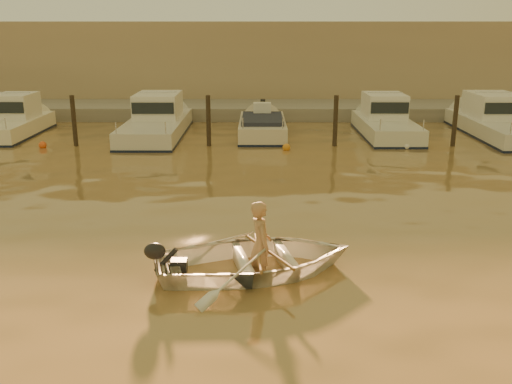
{
  "coord_description": "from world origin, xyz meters",
  "views": [
    {
      "loc": [
        1.72,
        -8.48,
        4.64
      ],
      "look_at": [
        1.69,
        4.73,
        0.75
      ],
      "focal_mm": 40.0,
      "sensor_mm": 36.0,
      "label": 1
    }
  ],
  "objects_px": {
    "moored_boat_4": "(386,121)",
    "moored_boat_5": "(498,121)",
    "waterfront_building": "(229,63)",
    "person": "(261,245)",
    "moored_boat_1": "(12,121)",
    "moored_boat_3": "(262,130)",
    "moored_boat_2": "(156,121)",
    "dinghy": "(256,259)"
  },
  "relations": [
    {
      "from": "moored_boat_4",
      "to": "waterfront_building",
      "type": "bearing_deg",
      "value": 123.54
    },
    {
      "from": "moored_boat_1",
      "to": "waterfront_building",
      "type": "bearing_deg",
      "value": 51.08
    },
    {
      "from": "dinghy",
      "to": "moored_boat_5",
      "type": "xyz_separation_m",
      "value": [
        10.44,
        14.27,
        0.34
      ]
    },
    {
      "from": "moored_boat_1",
      "to": "waterfront_building",
      "type": "height_order",
      "value": "waterfront_building"
    },
    {
      "from": "dinghy",
      "to": "moored_boat_3",
      "type": "relative_size",
      "value": 0.68
    },
    {
      "from": "dinghy",
      "to": "moored_boat_2",
      "type": "distance_m",
      "value": 14.92
    },
    {
      "from": "dinghy",
      "to": "moored_boat_2",
      "type": "xyz_separation_m",
      "value": [
        -4.35,
        14.27,
        0.34
      ]
    },
    {
      "from": "dinghy",
      "to": "moored_boat_5",
      "type": "height_order",
      "value": "moored_boat_5"
    },
    {
      "from": "dinghy",
      "to": "moored_boat_3",
      "type": "xyz_separation_m",
      "value": [
        0.25,
        14.27,
        -0.06
      ]
    },
    {
      "from": "dinghy",
      "to": "moored_boat_3",
      "type": "distance_m",
      "value": 14.27
    },
    {
      "from": "person",
      "to": "waterfront_building",
      "type": "relative_size",
      "value": 0.04
    },
    {
      "from": "moored_boat_1",
      "to": "moored_boat_4",
      "type": "distance_m",
      "value": 16.18
    },
    {
      "from": "person",
      "to": "moored_boat_1",
      "type": "height_order",
      "value": "moored_boat_1"
    },
    {
      "from": "person",
      "to": "moored_boat_5",
      "type": "height_order",
      "value": "moored_boat_5"
    },
    {
      "from": "moored_boat_1",
      "to": "person",
      "type": "bearing_deg",
      "value": -53.15
    },
    {
      "from": "moored_boat_3",
      "to": "moored_boat_5",
      "type": "height_order",
      "value": "moored_boat_5"
    },
    {
      "from": "moored_boat_2",
      "to": "waterfront_building",
      "type": "height_order",
      "value": "waterfront_building"
    },
    {
      "from": "person",
      "to": "moored_boat_1",
      "type": "relative_size",
      "value": 0.29
    },
    {
      "from": "person",
      "to": "waterfront_building",
      "type": "xyz_separation_m",
      "value": [
        -1.79,
        25.24,
        1.83
      ]
    },
    {
      "from": "moored_boat_2",
      "to": "person",
      "type": "bearing_deg",
      "value": -72.67
    },
    {
      "from": "moored_boat_2",
      "to": "waterfront_building",
      "type": "distance_m",
      "value": 11.45
    },
    {
      "from": "person",
      "to": "moored_boat_2",
      "type": "xyz_separation_m",
      "value": [
        -4.44,
        14.24,
        0.05
      ]
    },
    {
      "from": "dinghy",
      "to": "moored_boat_2",
      "type": "bearing_deg",
      "value": 3.89
    },
    {
      "from": "dinghy",
      "to": "moored_boat_5",
      "type": "distance_m",
      "value": 17.68
    },
    {
      "from": "moored_boat_3",
      "to": "person",
      "type": "bearing_deg",
      "value": -90.6
    },
    {
      "from": "person",
      "to": "moored_boat_4",
      "type": "relative_size",
      "value": 0.27
    },
    {
      "from": "moored_boat_2",
      "to": "moored_boat_3",
      "type": "distance_m",
      "value": 4.61
    },
    {
      "from": "person",
      "to": "moored_boat_2",
      "type": "height_order",
      "value": "moored_boat_2"
    },
    {
      "from": "dinghy",
      "to": "moored_boat_2",
      "type": "height_order",
      "value": "moored_boat_2"
    },
    {
      "from": "moored_boat_4",
      "to": "person",
      "type": "bearing_deg",
      "value": -111.12
    },
    {
      "from": "moored_boat_5",
      "to": "moored_boat_3",
      "type": "bearing_deg",
      "value": 180.0
    },
    {
      "from": "moored_boat_5",
      "to": "waterfront_building",
      "type": "height_order",
      "value": "waterfront_building"
    },
    {
      "from": "moored_boat_3",
      "to": "moored_boat_4",
      "type": "relative_size",
      "value": 0.88
    },
    {
      "from": "dinghy",
      "to": "moored_boat_4",
      "type": "distance_m",
      "value": 15.33
    },
    {
      "from": "moored_boat_4",
      "to": "moored_boat_5",
      "type": "height_order",
      "value": "same"
    },
    {
      "from": "moored_boat_4",
      "to": "moored_boat_2",
      "type": "bearing_deg",
      "value": 180.0
    },
    {
      "from": "moored_boat_5",
      "to": "waterfront_building",
      "type": "relative_size",
      "value": 0.17
    },
    {
      "from": "moored_boat_3",
      "to": "waterfront_building",
      "type": "distance_m",
      "value": 11.38
    },
    {
      "from": "moored_boat_1",
      "to": "waterfront_building",
      "type": "distance_m",
      "value": 14.25
    },
    {
      "from": "moored_boat_3",
      "to": "waterfront_building",
      "type": "relative_size",
      "value": 0.12
    },
    {
      "from": "moored_boat_2",
      "to": "moored_boat_5",
      "type": "distance_m",
      "value": 14.79
    },
    {
      "from": "dinghy",
      "to": "person",
      "type": "bearing_deg",
      "value": -90.0
    }
  ]
}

